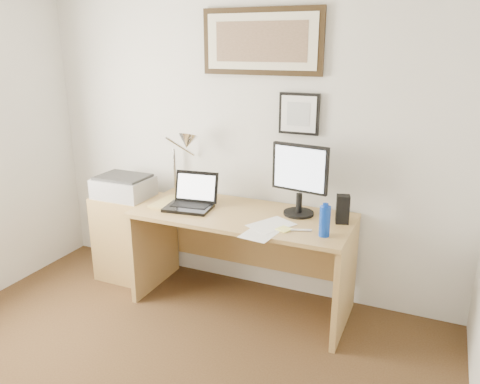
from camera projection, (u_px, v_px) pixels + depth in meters
The scene contains 17 objects.
wall_back at pixel (243, 136), 3.65m from camera, with size 3.50×0.02×2.50m, color silver.
side_cabinet at pixel (130, 237), 3.99m from camera, with size 0.50×0.40×0.73m, color #A07B43.
water_bottle at pixel (325, 221), 2.99m from camera, with size 0.07×0.07×0.20m, color #0C35A7.
bottle_cap at pixel (326, 205), 2.96m from camera, with size 0.04×0.04×0.02m, color #0C35A7.
speaker at pixel (343, 209), 3.21m from camera, with size 0.09×0.08×0.20m, color black.
paper_sheet_a at pixel (261, 233), 3.07m from camera, with size 0.20×0.28×0.00m, color white.
paper_sheet_b at pixel (271, 225), 3.20m from camera, with size 0.21×0.30×0.00m, color white.
sticky_pad at pixel (284, 229), 3.11m from camera, with size 0.09×0.09×0.01m, color #F9F776.
marker_pen at pixel (301, 230), 3.09m from camera, with size 0.02×0.02×0.14m, color white.
book at pixel (159, 201), 3.65m from camera, with size 0.22×0.30×0.02m, color tan.
desk at pixel (247, 239), 3.56m from camera, with size 1.60×0.70×0.75m.
laptop at pixel (191, 200), 3.53m from camera, with size 0.37×0.34×0.26m.
lcd_monitor at pixel (300, 176), 3.31m from camera, with size 0.42×0.22×0.52m.
printer at pixel (124, 186), 3.84m from camera, with size 0.44×0.34×0.18m.
desk_lamp at pixel (186, 144), 3.66m from camera, with size 0.29×0.27×0.53m.
picture_large at pixel (261, 42), 3.35m from camera, with size 0.92×0.04×0.47m.
picture_small at pixel (299, 114), 3.39m from camera, with size 0.30×0.03×0.30m.
Camera 1 is at (1.42, -1.32, 1.93)m, focal length 35.00 mm.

